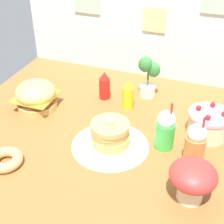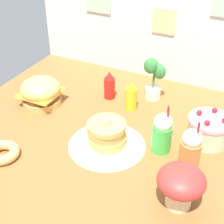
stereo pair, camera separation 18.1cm
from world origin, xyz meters
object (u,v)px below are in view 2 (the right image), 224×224
object	(u,v)px
pancake_stack	(107,135)
potted_plant	(154,77)
mustard_bottle	(131,96)
orange_float_cup	(190,149)
cream_soda_cup	(162,133)
burger	(41,92)
ketchup_bottle	(109,86)
donut_pink_glaze	(2,152)
mushroom_stool	(181,184)
layer_cake	(209,129)

from	to	relation	value
pancake_stack	potted_plant	distance (m)	0.68
mustard_bottle	orange_float_cup	bearing A→B (deg)	-37.99
potted_plant	cream_soda_cup	bearing A→B (deg)	-64.94
burger	pancake_stack	world-z (taller)	burger
ketchup_bottle	cream_soda_cup	distance (m)	0.70
pancake_stack	orange_float_cup	world-z (taller)	orange_float_cup
orange_float_cup	potted_plant	size ratio (longest dim) A/B	0.98
pancake_stack	donut_pink_glaze	size ratio (longest dim) A/B	1.83
orange_float_cup	mushroom_stool	xyz separation A→B (m)	(0.03, -0.29, 0.01)
mushroom_stool	ketchup_bottle	bearing A→B (deg)	134.69
burger	mustard_bottle	distance (m)	0.66
layer_cake	donut_pink_glaze	distance (m)	1.27
layer_cake	donut_pink_glaze	size ratio (longest dim) A/B	1.34
layer_cake	mustard_bottle	distance (m)	0.60
burger	mustard_bottle	bearing A→B (deg)	20.52
layer_cake	mushroom_stool	world-z (taller)	mushroom_stool
ketchup_bottle	pancake_stack	bearing A→B (deg)	-65.31
pancake_stack	donut_pink_glaze	world-z (taller)	pancake_stack
donut_pink_glaze	layer_cake	bearing A→B (deg)	33.09
layer_cake	donut_pink_glaze	xyz separation A→B (m)	(-1.06, -0.69, -0.05)
mustard_bottle	orange_float_cup	world-z (taller)	orange_float_cup
orange_float_cup	burger	bearing A→B (deg)	170.63
mustard_bottle	orange_float_cup	size ratio (longest dim) A/B	0.67
burger	cream_soda_cup	size ratio (longest dim) A/B	0.88
burger	pancake_stack	distance (m)	0.69
burger	mushroom_stool	world-z (taller)	mushroom_stool
cream_soda_cup	mushroom_stool	size ratio (longest dim) A/B	1.36
pancake_stack	mustard_bottle	xyz separation A→B (m)	(-0.04, 0.46, 0.02)
layer_cake	donut_pink_glaze	bearing A→B (deg)	-146.91
potted_plant	mushroom_stool	bearing A→B (deg)	-62.59
mustard_bottle	donut_pink_glaze	size ratio (longest dim) A/B	1.08
donut_pink_glaze	potted_plant	world-z (taller)	potted_plant
orange_float_cup	potted_plant	bearing A→B (deg)	125.51
orange_float_cup	donut_pink_glaze	xyz separation A→B (m)	(-1.02, -0.40, -0.10)
burger	potted_plant	xyz separation A→B (m)	(0.71, 0.44, 0.08)
layer_cake	mushroom_stool	bearing A→B (deg)	-91.90
pancake_stack	mustard_bottle	distance (m)	0.46
pancake_stack	mustard_bottle	bearing A→B (deg)	94.58
mushroom_stool	cream_soda_cup	bearing A→B (deg)	120.82
potted_plant	mushroom_stool	world-z (taller)	potted_plant
mustard_bottle	donut_pink_glaze	distance (m)	0.95
ketchup_bottle	mustard_bottle	distance (m)	0.22
burger	pancake_stack	xyz separation A→B (m)	(0.65, -0.23, -0.02)
pancake_stack	layer_cake	bearing A→B (deg)	30.84
burger	donut_pink_glaze	world-z (taller)	burger
ketchup_bottle	orange_float_cup	distance (m)	0.89
donut_pink_glaze	mushroom_stool	world-z (taller)	mushroom_stool
cream_soda_cup	mushroom_stool	distance (m)	0.43
ketchup_bottle	orange_float_cup	world-z (taller)	orange_float_cup
pancake_stack	mustard_bottle	size ratio (longest dim) A/B	1.70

